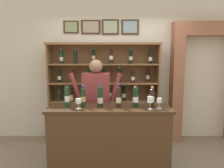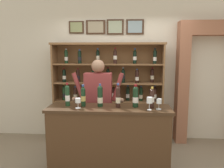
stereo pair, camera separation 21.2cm
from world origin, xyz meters
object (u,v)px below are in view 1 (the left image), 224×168
at_px(tasting_bottle_grappa, 136,96).
at_px(tasting_bottle_riserva, 152,97).
at_px(wine_shelf, 104,91).
at_px(wine_glass_left, 151,100).
at_px(tasting_bottle_prosecco, 101,96).
at_px(wine_glass_center, 79,101).
at_px(wine_glass_right, 160,101).
at_px(tasting_bottle_super_tuscan, 67,96).
at_px(tasting_bottle_brunello, 84,97).
at_px(tasting_counter, 110,142).
at_px(shopkeeper, 97,97).
at_px(tasting_bottle_rosso, 119,97).

bearing_deg(tasting_bottle_grappa, tasting_bottle_riserva, -8.28).
relative_size(wine_shelf, tasting_bottle_riserva, 7.31).
relative_size(wine_shelf, wine_glass_left, 12.30).
relative_size(tasting_bottle_prosecco, wine_glass_center, 2.30).
bearing_deg(wine_glass_center, tasting_bottle_grappa, 8.70).
xyz_separation_m(wine_glass_left, wine_glass_right, (0.13, 0.05, -0.02)).
height_order(tasting_bottle_super_tuscan, wine_glass_left, tasting_bottle_super_tuscan).
bearing_deg(tasting_bottle_prosecco, tasting_bottle_brunello, -179.24).
bearing_deg(tasting_counter, tasting_bottle_riserva, 0.49).
relative_size(tasting_bottle_brunello, wine_glass_left, 1.78).
bearing_deg(tasting_bottle_super_tuscan, tasting_bottle_grappa, -0.08).
bearing_deg(tasting_bottle_prosecco, tasting_bottle_grappa, -0.13).
xyz_separation_m(tasting_bottle_super_tuscan, tasting_bottle_prosecco, (0.47, -0.00, -0.01)).
xyz_separation_m(wine_shelf, shopkeeper, (-0.10, -0.67, 0.01)).
bearing_deg(tasting_bottle_brunello, tasting_bottle_grappa, 0.16).
height_order(shopkeeper, wine_glass_center, shopkeeper).
height_order(tasting_bottle_prosecco, wine_glass_left, tasting_bottle_prosecco).
bearing_deg(shopkeeper, tasting_bottle_grappa, -41.85).
bearing_deg(wine_glass_left, tasting_bottle_rosso, 164.35).
xyz_separation_m(tasting_bottle_grappa, wine_glass_left, (0.18, -0.15, -0.03)).
bearing_deg(wine_glass_center, shopkeeper, 73.51).
xyz_separation_m(shopkeeper, wine_glass_center, (-0.19, -0.66, 0.08)).
height_order(tasting_bottle_rosso, wine_glass_center, tasting_bottle_rosso).
bearing_deg(tasting_bottle_super_tuscan, tasting_bottle_prosecco, -0.03).
distance_m(tasting_bottle_grappa, tasting_bottle_riserva, 0.23).
xyz_separation_m(tasting_bottle_rosso, tasting_bottle_grappa, (0.24, 0.03, -0.00)).
xyz_separation_m(tasting_counter, wine_glass_center, (-0.42, -0.08, 0.61)).
bearing_deg(tasting_bottle_grappa, wine_glass_left, -40.22).
relative_size(wine_shelf, tasting_bottle_super_tuscan, 6.47).
height_order(tasting_bottle_super_tuscan, tasting_bottle_prosecco, tasting_bottle_super_tuscan).
height_order(wine_shelf, tasting_bottle_rosso, wine_shelf).
bearing_deg(wine_glass_center, tasting_bottle_prosecco, 22.75).
height_order(shopkeeper, tasting_bottle_brunello, shopkeeper).
relative_size(tasting_counter, tasting_bottle_prosecco, 5.33).
distance_m(wine_shelf, wine_glass_right, 1.54).
relative_size(tasting_bottle_grappa, wine_glass_left, 1.83).
xyz_separation_m(shopkeeper, tasting_bottle_super_tuscan, (-0.37, -0.53, 0.13)).
height_order(tasting_bottle_brunello, tasting_bottle_prosecco, tasting_bottle_prosecco).
bearing_deg(tasting_bottle_grappa, tasting_bottle_rosso, -172.08).
bearing_deg(wine_shelf, tasting_bottle_super_tuscan, -111.70).
height_order(wine_shelf, wine_glass_left, wine_shelf).
bearing_deg(wine_glass_right, tasting_bottle_prosecco, 172.58).
height_order(wine_glass_left, wine_glass_center, wine_glass_left).
relative_size(shopkeeper, wine_glass_center, 11.78).
xyz_separation_m(tasting_bottle_brunello, wine_glass_center, (-0.05, -0.12, -0.04)).
xyz_separation_m(wine_shelf, tasting_bottle_brunello, (-0.25, -1.21, 0.14)).
xyz_separation_m(tasting_counter, tasting_bottle_rosso, (0.13, 0.00, 0.66)).
xyz_separation_m(wine_shelf, tasting_bottle_riserva, (0.72, -1.24, 0.13)).
height_order(wine_shelf, wine_glass_right, wine_shelf).
relative_size(tasting_bottle_super_tuscan, tasting_bottle_rosso, 0.98).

